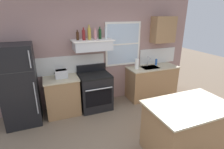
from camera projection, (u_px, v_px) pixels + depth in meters
The scene contains 18 objects.
back_wall at pixel (101, 53), 4.52m from camera, with size 5.40×0.11×2.70m.
refrigerator at pixel (20, 86), 3.67m from camera, with size 0.70×0.72×1.76m.
counter_left_of_stove at pixel (63, 96), 4.16m from camera, with size 0.79×0.63×0.91m.
toaster at pixel (61, 74), 4.00m from camera, with size 0.30×0.20×0.19m.
stove_range at pixel (95, 91), 4.40m from camera, with size 0.76×0.69×1.09m.
range_hood_shelf at pixel (92, 45), 4.10m from camera, with size 0.96×0.52×0.24m.
bottle_brown_stout at pixel (78, 36), 3.93m from camera, with size 0.06×0.06×0.23m.
bottle_red_label_wine at pixel (84, 35), 3.93m from camera, with size 0.07×0.07×0.28m.
bottle_champagne_gold_foil at pixel (89, 34), 3.99m from camera, with size 0.08×0.08×0.33m.
bottle_rose_pink at pixel (95, 35), 4.03m from camera, with size 0.07×0.07×0.27m.
bottle_dark_green_wine at pixel (100, 34), 4.11m from camera, with size 0.07×0.07×0.28m.
bottle_clear_tall at pixel (106, 33), 4.14m from camera, with size 0.06×0.06×0.33m.
counter_right_with_sink at pixel (151, 82), 5.02m from camera, with size 1.43×0.63×0.91m.
sink_faucet at pixel (148, 60), 4.86m from camera, with size 0.03×0.17×0.28m.
paper_towel_roll at pixel (137, 64), 4.65m from camera, with size 0.11×0.11×0.27m, color white.
dish_soap_bottle at pixel (156, 62), 4.99m from camera, with size 0.06×0.06×0.18m, color blue.
kitchen_island at pixel (186, 128), 2.99m from camera, with size 1.40×0.90×0.91m.
upper_cabinet_right at pixel (163, 30), 4.79m from camera, with size 0.64×0.32×0.70m.
Camera 1 is at (-1.32, -2.03, 2.32)m, focal length 27.86 mm.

